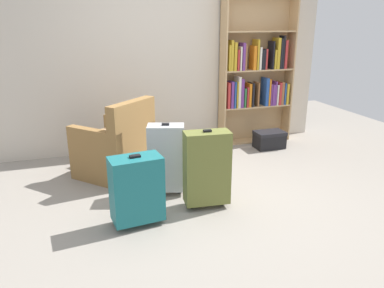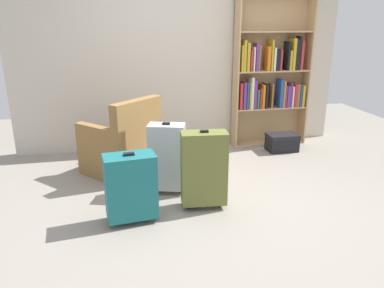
{
  "view_description": "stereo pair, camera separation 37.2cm",
  "coord_description": "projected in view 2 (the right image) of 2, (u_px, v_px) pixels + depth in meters",
  "views": [
    {
      "loc": [
        -1.27,
        -3.17,
        1.72
      ],
      "look_at": [
        -0.19,
        0.2,
        0.55
      ],
      "focal_mm": 35.04,
      "sensor_mm": 36.0,
      "label": 1
    },
    {
      "loc": [
        -0.91,
        -3.26,
        1.72
      ],
      "look_at": [
        -0.19,
        0.2,
        0.55
      ],
      "focal_mm": 35.04,
      "sensor_mm": 36.0,
      "label": 2
    }
  ],
  "objects": [
    {
      "name": "ground_plane",
      "position": [
        215.0,
        201.0,
        3.75
      ],
      "size": [
        7.85,
        7.85,
        0.0
      ],
      "primitive_type": "plane",
      "color": "gray"
    },
    {
      "name": "back_wall",
      "position": [
        181.0,
        53.0,
        5.06
      ],
      "size": [
        4.49,
        0.1,
        2.6
      ],
      "primitive_type": "cube",
      "color": "beige",
      "rests_on": "ground"
    },
    {
      "name": "bookshelf",
      "position": [
        270.0,
        74.0,
        5.23
      ],
      "size": [
        1.07,
        0.25,
        2.09
      ],
      "color": "tan",
      "rests_on": "ground"
    },
    {
      "name": "armchair",
      "position": [
        123.0,
        147.0,
        4.37
      ],
      "size": [
        0.99,
        0.99,
        0.9
      ],
      "color": "olive",
      "rests_on": "ground"
    },
    {
      "name": "mug",
      "position": [
        168.0,
        165.0,
        4.54
      ],
      "size": [
        0.12,
        0.08,
        0.1
      ],
      "color": "#1959A5",
      "rests_on": "ground"
    },
    {
      "name": "storage_box",
      "position": [
        282.0,
        142.0,
        5.16
      ],
      "size": [
        0.41,
        0.27,
        0.24
      ],
      "color": "black",
      "rests_on": "ground"
    },
    {
      "name": "suitcase_teal",
      "position": [
        131.0,
        186.0,
        3.28
      ],
      "size": [
        0.46,
        0.29,
        0.65
      ],
      "color": "#19666B",
      "rests_on": "ground"
    },
    {
      "name": "suitcase_olive",
      "position": [
        204.0,
        168.0,
        3.51
      ],
      "size": [
        0.44,
        0.24,
        0.77
      ],
      "color": "brown",
      "rests_on": "ground"
    },
    {
      "name": "suitcase_silver",
      "position": [
        167.0,
        157.0,
        3.83
      ],
      "size": [
        0.41,
        0.31,
        0.75
      ],
      "color": "#B7BABF",
      "rests_on": "ground"
    }
  ]
}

